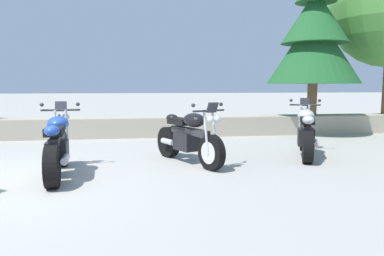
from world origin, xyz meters
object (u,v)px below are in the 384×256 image
at_px(motorcycle_blue_near_left, 58,146).
at_px(pine_tree_mid_left, 314,36).
at_px(motorcycle_black_centre, 189,138).
at_px(motorcycle_silver_far_right, 306,133).

distance_m(motorcycle_blue_near_left, pine_tree_mid_left, 8.03).
distance_m(motorcycle_blue_near_left, motorcycle_black_centre, 2.32).
relative_size(motorcycle_silver_far_right, pine_tree_mid_left, 0.47).
height_order(motorcycle_blue_near_left, motorcycle_black_centre, same).
bearing_deg(motorcycle_black_centre, motorcycle_silver_far_right, 8.06).
bearing_deg(pine_tree_mid_left, motorcycle_silver_far_right, -118.05).
height_order(motorcycle_blue_near_left, pine_tree_mid_left, pine_tree_mid_left).
distance_m(motorcycle_black_centre, pine_tree_mid_left, 6.00).
height_order(motorcycle_black_centre, pine_tree_mid_left, pine_tree_mid_left).
xyz_separation_m(motorcycle_black_centre, pine_tree_mid_left, (4.20, 3.55, 2.40)).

